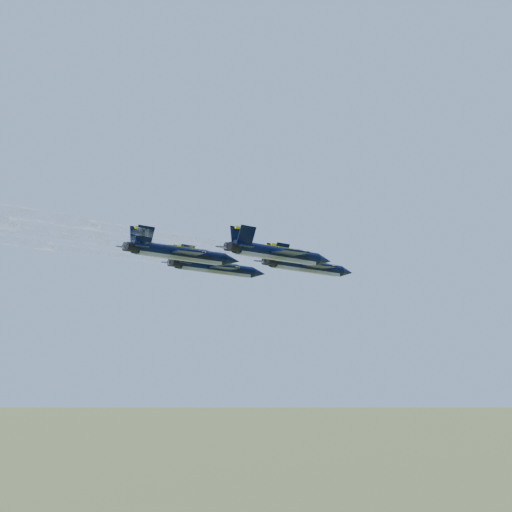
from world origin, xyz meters
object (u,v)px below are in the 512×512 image
Objects in this scene: jet_left at (218,268)px; jet_right at (280,254)px; jet_slot at (183,254)px; jet_lead at (309,267)px.

jet_left is 1.00× the size of jet_right.
jet_slot is (5.68, -13.87, 0.00)m from jet_left.
jet_left is 14.99m from jet_slot.
jet_right is at bearing 54.35° from jet_slot.
jet_right is 13.40m from jet_slot.
jet_lead is 1.00× the size of jet_slot.
jet_lead is at bearing 123.21° from jet_right.
jet_lead and jet_right have the same top height.
jet_slot is at bearing -90.39° from jet_lead.
jet_right is at bearing -2.41° from jet_left.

